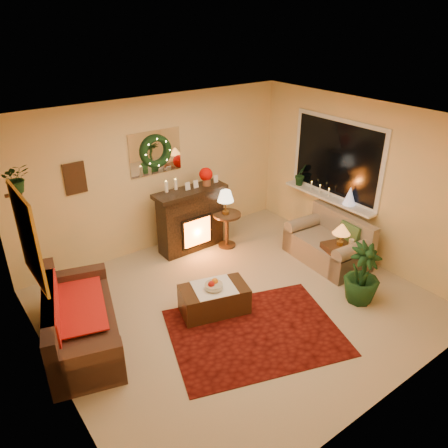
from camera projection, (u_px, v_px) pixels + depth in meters
floor at (239, 305)px, 6.25m from camera, size 5.00×5.00×0.00m
ceiling at (242, 124)px, 5.08m from camera, size 5.00×5.00×0.00m
wall_back at (156, 175)px, 7.28m from camera, size 5.00×5.00×0.00m
wall_front at (390, 310)px, 4.05m from camera, size 5.00×5.00×0.00m
wall_left at (43, 290)px, 4.33m from camera, size 4.50×4.50×0.00m
wall_right at (362, 182)px, 6.99m from camera, size 4.50×4.50×0.00m
area_rug at (255, 332)px, 5.71m from camera, size 2.56×2.22×0.01m
sofa at (81, 314)px, 5.38m from camera, size 1.28×1.97×0.78m
red_throw at (74, 306)px, 5.48m from camera, size 0.74×1.21×0.02m
fireplace at (191, 219)px, 7.48m from camera, size 1.14×0.37×1.04m
poinsettia at (206, 174)px, 7.32m from camera, size 0.23×0.23×0.23m
mantel_candle_a at (166, 187)px, 6.92m from camera, size 0.06×0.06×0.18m
mantel_candle_b at (176, 184)px, 7.01m from camera, size 0.06×0.06×0.17m
mantel_mirror at (155, 152)px, 7.09m from camera, size 0.92×0.02×0.72m
wreath at (156, 152)px, 7.05m from camera, size 0.55×0.11×0.55m
wall_art at (75, 178)px, 6.44m from camera, size 0.32×0.03×0.48m
gold_mirror at (28, 238)px, 4.36m from camera, size 0.03×0.84×1.00m
hanging_plant at (19, 192)px, 4.88m from camera, size 0.33×0.28×0.36m
loveseat at (328, 238)px, 7.15m from camera, size 0.88×1.40×0.78m
window_frame at (337, 159)px, 7.27m from camera, size 0.03×1.86×1.36m
window_glass at (336, 159)px, 7.26m from camera, size 0.02×1.70×1.22m
window_sill at (328, 198)px, 7.52m from camera, size 0.22×1.86×0.04m
mini_tree at (350, 196)px, 7.15m from camera, size 0.22×0.22×0.32m
sill_plant at (301, 175)px, 7.92m from camera, size 0.28×0.22×0.51m
side_table_round at (227, 229)px, 7.64m from camera, size 0.63×0.63×0.63m
lamp_cream at (226, 200)px, 7.39m from camera, size 0.28×0.28×0.43m
end_table_square at (337, 258)px, 6.87m from camera, size 0.50×0.50×0.50m
lamp_tiffany at (341, 231)px, 6.68m from camera, size 0.27×0.27×0.40m
coffee_table at (214, 298)px, 6.03m from camera, size 1.02×0.74×0.39m
fruit_bowl at (214, 286)px, 5.88m from camera, size 0.25×0.25×0.06m
floor_palm at (363, 274)px, 6.14m from camera, size 1.63×1.63×2.68m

